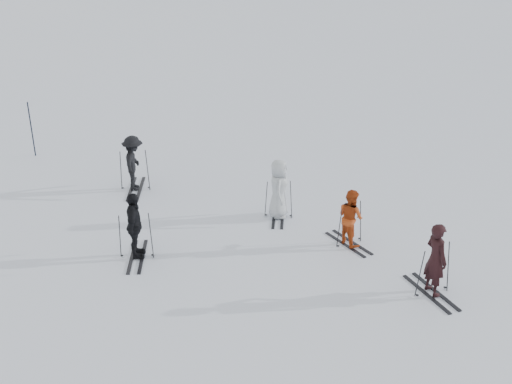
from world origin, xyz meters
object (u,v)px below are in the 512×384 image
skier_uphill_far (134,164)px  piste_marker (32,129)px  skier_red (350,218)px  skier_grey (279,190)px  skier_near_dark (436,260)px  skier_uphill_left (135,227)px

skier_uphill_far → piste_marker: 4.95m
skier_red → skier_grey: (-0.72, 2.30, 0.09)m
skier_red → skier_grey: skier_grey is taller
skier_near_dark → skier_red: bearing=11.3°
skier_grey → skier_red: bearing=-126.6°
skier_uphill_left → skier_uphill_far: (1.56, 3.91, -0.01)m
skier_uphill_left → piste_marker: 8.48m
skier_grey → piste_marker: 9.72m
skier_near_dark → piste_marker: 14.72m
skier_grey → skier_uphill_far: size_ratio=0.99×
skier_uphill_left → piste_marker: (-0.38, 8.47, 0.11)m
skier_uphill_left → piste_marker: size_ratio=0.89×
skier_uphill_far → piste_marker: size_ratio=0.88×
skier_near_dark → skier_uphill_far: size_ratio=1.03×
skier_uphill_left → skier_uphill_far: skier_uphill_left is taller
skier_grey → skier_uphill_left: 4.32m
skier_grey → skier_uphill_far: (-2.76, 3.94, 0.01)m
piste_marker → skier_grey: bearing=-61.1°
skier_red → skier_grey: bearing=16.2°
skier_near_dark → skier_red: 2.83m
skier_grey → skier_uphill_left: (-4.32, 0.03, 0.02)m
skier_uphill_left → skier_uphill_far: size_ratio=1.01×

